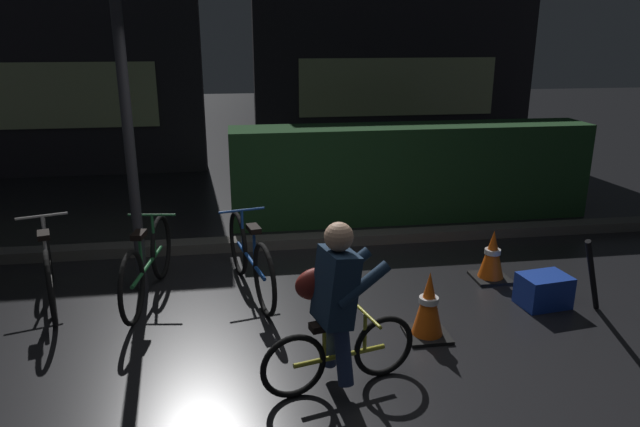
{
  "coord_description": "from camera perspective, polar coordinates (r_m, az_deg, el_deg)",
  "views": [
    {
      "loc": [
        -0.52,
        -4.29,
        2.46
      ],
      "look_at": [
        0.2,
        0.6,
        0.9
      ],
      "focal_mm": 32.78,
      "sensor_mm": 36.0,
      "label": 1
    }
  ],
  "objects": [
    {
      "name": "ground_plane",
      "position": [
        4.97,
        -1.3,
        -12.13
      ],
      "size": [
        40.0,
        40.0,
        0.0
      ],
      "primitive_type": "plane",
      "color": "black"
    },
    {
      "name": "sidewalk_curb",
      "position": [
        6.94,
        -3.57,
        -2.77
      ],
      "size": [
        12.0,
        0.24,
        0.12
      ],
      "primitive_type": "cube",
      "color": "#56544F",
      "rests_on": "ground"
    },
    {
      "name": "hedge_row",
      "position": [
        7.96,
        8.82,
        4.01
      ],
      "size": [
        4.8,
        0.7,
        1.26
      ],
      "primitive_type": "cube",
      "color": "#214723",
      "rests_on": "ground"
    },
    {
      "name": "storefront_left",
      "position": [
        11.22,
        -25.22,
        15.09
      ],
      "size": [
        5.1,
        0.54,
        4.63
      ],
      "color": "#262328",
      "rests_on": "ground"
    },
    {
      "name": "storefront_right",
      "position": [
        11.93,
        7.46,
        16.81
      ],
      "size": [
        5.55,
        0.54,
        4.72
      ],
      "color": "#262328",
      "rests_on": "ground"
    },
    {
      "name": "street_post",
      "position": [
        5.67,
        -18.06,
        5.93
      ],
      "size": [
        0.1,
        0.1,
        2.81
      ],
      "primitive_type": "cylinder",
      "color": "#2D2D33",
      "rests_on": "ground"
    },
    {
      "name": "parked_bike_left_mid",
      "position": [
        6.04,
        -24.97,
        -4.67
      ],
      "size": [
        0.57,
        1.62,
        0.77
      ],
      "rotation": [
        0.0,
        0.0,
        1.87
      ],
      "color": "black",
      "rests_on": "ground"
    },
    {
      "name": "parked_bike_center_left",
      "position": [
        5.77,
        -16.48,
        -4.77
      ],
      "size": [
        0.46,
        1.64,
        0.76
      ],
      "rotation": [
        0.0,
        0.0,
        1.43
      ],
      "color": "black",
      "rests_on": "ground"
    },
    {
      "name": "parked_bike_center_right",
      "position": [
        5.69,
        -6.82,
        -4.38
      ],
      "size": [
        0.49,
        1.64,
        0.77
      ],
      "rotation": [
        0.0,
        0.0,
        1.79
      ],
      "color": "black",
      "rests_on": "ground"
    },
    {
      "name": "traffic_cone_near",
      "position": [
        4.96,
        10.54,
        -8.85
      ],
      "size": [
        0.36,
        0.36,
        0.58
      ],
      "color": "black",
      "rests_on": "ground"
    },
    {
      "name": "traffic_cone_far",
      "position": [
        6.22,
        16.46,
        -4.01
      ],
      "size": [
        0.36,
        0.36,
        0.53
      ],
      "color": "black",
      "rests_on": "ground"
    },
    {
      "name": "blue_crate",
      "position": [
        5.84,
        21.0,
        -7.02
      ],
      "size": [
        0.48,
        0.38,
        0.3
      ],
      "primitive_type": "cube",
      "rotation": [
        0.0,
        0.0,
        0.14
      ],
      "color": "#193DB7",
      "rests_on": "ground"
    },
    {
      "name": "cyclist",
      "position": [
        4.1,
        1.54,
        -9.0
      ],
      "size": [
        1.16,
        0.5,
        1.25
      ],
      "rotation": [
        0.0,
        0.0,
        0.25
      ],
      "color": "black",
      "rests_on": "ground"
    },
    {
      "name": "closed_umbrella",
      "position": [
        5.71,
        25.04,
        -5.53
      ],
      "size": [
        0.4,
        0.29,
        0.77
      ],
      "primitive_type": "cylinder",
      "rotation": [
        0.0,
        0.49,
        3.73
      ],
      "color": "black",
      "rests_on": "ground"
    }
  ]
}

